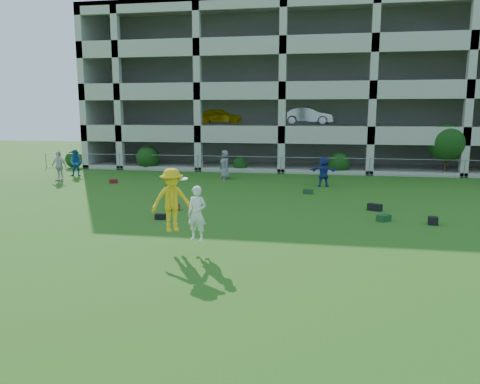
% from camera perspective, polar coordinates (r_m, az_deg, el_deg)
% --- Properties ---
extents(ground, '(100.00, 100.00, 0.00)m').
position_cam_1_polar(ground, '(14.39, -1.97, -7.51)').
color(ground, '#235114').
rests_on(ground, ground).
extents(bystander_a, '(1.02, 0.88, 1.78)m').
position_cam_1_polar(bystander_a, '(33.16, -19.33, 3.36)').
color(bystander_a, '#1F5492').
rests_on(bystander_a, ground).
extents(bystander_b, '(1.17, 0.68, 1.87)m').
position_cam_1_polar(bystander_b, '(31.20, -21.21, 2.97)').
color(bystander_b, silver).
rests_on(bystander_b, ground).
extents(bystander_c, '(1.01, 1.07, 1.84)m').
position_cam_1_polar(bystander_c, '(30.08, -1.86, 3.36)').
color(bystander_c, slate).
rests_on(bystander_c, ground).
extents(bystander_d, '(1.61, 0.53, 1.73)m').
position_cam_1_polar(bystander_d, '(27.38, 10.15, 2.46)').
color(bystander_d, navy).
rests_on(bystander_d, ground).
extents(bag_red_a, '(0.60, 0.42, 0.28)m').
position_cam_1_polar(bag_red_a, '(20.74, -8.11, -1.83)').
color(bag_red_a, '#520E1D').
rests_on(bag_red_a, ground).
extents(bag_black_b, '(0.41, 0.26, 0.22)m').
position_cam_1_polar(bag_black_b, '(19.08, -9.69, -2.98)').
color(bag_black_b, black).
rests_on(bag_black_b, ground).
extents(bag_green_c, '(0.61, 0.60, 0.26)m').
position_cam_1_polar(bag_green_c, '(19.36, 17.12, -3.03)').
color(bag_green_c, '#133616').
rests_on(bag_green_c, ground).
extents(crate_d, '(0.39, 0.39, 0.30)m').
position_cam_1_polar(crate_d, '(19.41, 22.46, -3.25)').
color(crate_d, black).
rests_on(crate_d, ground).
extents(bag_black_e, '(0.67, 0.55, 0.30)m').
position_cam_1_polar(bag_black_e, '(21.29, 16.11, -1.79)').
color(bag_black_e, black).
rests_on(bag_black_e, ground).
extents(bag_red_f, '(0.53, 0.50, 0.24)m').
position_cam_1_polar(bag_red_f, '(29.29, -15.18, 1.27)').
color(bag_red_f, '#550E1B').
rests_on(bag_red_f, ground).
extents(bag_green_g, '(0.53, 0.35, 0.25)m').
position_cam_1_polar(bag_green_g, '(24.87, 8.28, 0.06)').
color(bag_green_g, '#133415').
rests_on(bag_green_g, ground).
extents(frisbee_contest, '(1.94, 1.29, 2.19)m').
position_cam_1_polar(frisbee_contest, '(14.59, -7.75, -1.26)').
color(frisbee_contest, yellow).
rests_on(frisbee_contest, ground).
extents(parking_garage, '(30.00, 14.00, 12.00)m').
position_cam_1_polar(parking_garage, '(41.27, 6.25, 12.13)').
color(parking_garage, '#9E998C').
rests_on(parking_garage, ground).
extents(fence, '(36.06, 0.06, 1.20)m').
position_cam_1_polar(fence, '(32.77, 5.02, 3.31)').
color(fence, gray).
rests_on(fence, ground).
extents(shrub_row, '(34.38, 2.52, 3.50)m').
position_cam_1_polar(shrub_row, '(33.29, 13.07, 4.75)').
color(shrub_row, '#163D11').
rests_on(shrub_row, ground).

